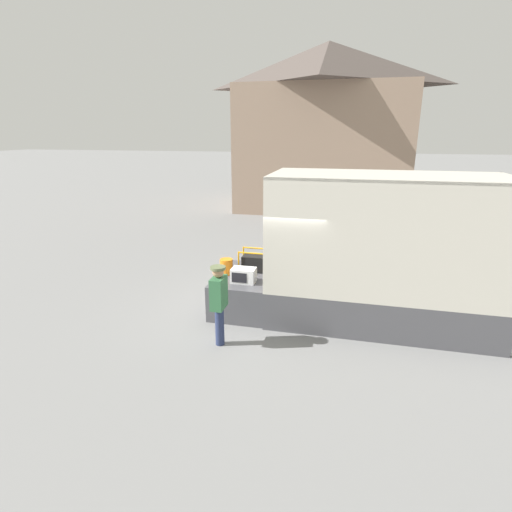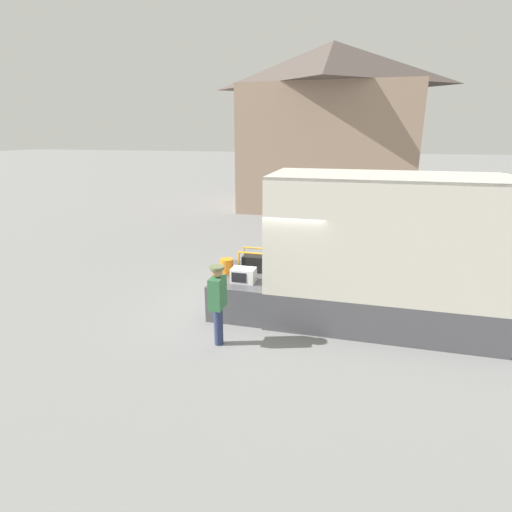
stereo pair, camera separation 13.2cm
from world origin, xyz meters
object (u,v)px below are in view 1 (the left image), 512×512
object	(u,v)px
microwave	(244,275)
box_truck	(448,288)
orange_bucket	(226,266)
worker_person	(219,298)
portable_generator	(256,263)

from	to	relation	value
microwave	box_truck	bearing A→B (deg)	6.37
box_truck	orange_bucket	size ratio (longest dim) A/B	17.95
box_truck	worker_person	distance (m)	4.90
box_truck	worker_person	world-z (taller)	box_truck
orange_bucket	portable_generator	bearing A→B (deg)	31.56
microwave	portable_generator	distance (m)	0.83
microwave	portable_generator	bearing A→B (deg)	84.40
box_truck	portable_generator	bearing A→B (deg)	175.58
portable_generator	orange_bucket	world-z (taller)	portable_generator
portable_generator	orange_bucket	distance (m)	0.74
microwave	portable_generator	size ratio (longest dim) A/B	0.74
microwave	worker_person	bearing A→B (deg)	-94.88
portable_generator	orange_bucket	xyz separation A→B (m)	(-0.63, -0.39, -0.01)
box_truck	portable_generator	size ratio (longest dim) A/B	9.13
orange_bucket	box_truck	bearing A→B (deg)	0.61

